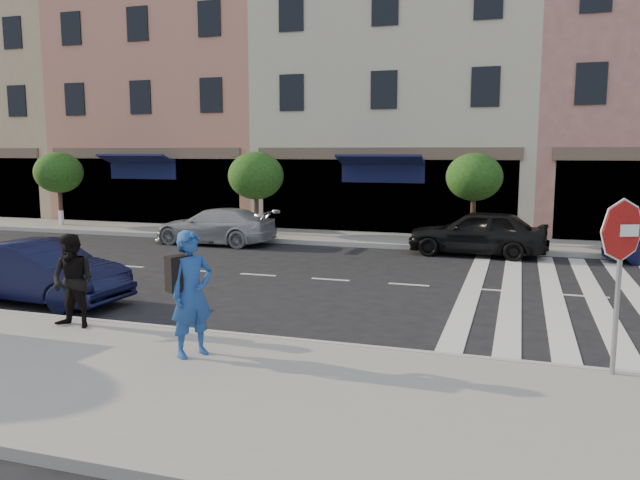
{
  "coord_description": "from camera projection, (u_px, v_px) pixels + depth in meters",
  "views": [
    {
      "loc": [
        4.49,
        -10.87,
        3.24
      ],
      "look_at": [
        0.56,
        1.38,
        1.4
      ],
      "focal_mm": 35.0,
      "sensor_mm": 36.0,
      "label": 1
    }
  ],
  "objects": [
    {
      "name": "ground",
      "position": [
        271.0,
        320.0,
        12.06
      ],
      "size": [
        120.0,
        120.0,
        0.0
      ],
      "primitive_type": "plane",
      "color": "black",
      "rests_on": "ground"
    },
    {
      "name": "sidewalk_near",
      "position": [
        167.0,
        384.0,
        8.52
      ],
      "size": [
        60.0,
        4.5,
        0.15
      ],
      "primitive_type": "cube",
      "color": "gray",
      "rests_on": "ground"
    },
    {
      "name": "sidewalk_far",
      "position": [
        387.0,
        240.0,
        22.42
      ],
      "size": [
        60.0,
        3.0,
        0.15
      ],
      "primitive_type": "cube",
      "color": "gray",
      "rests_on": "ground"
    },
    {
      "name": "building_west_far",
      "position": [
        13.0,
        100.0,
        33.9
      ],
      "size": [
        12.0,
        9.0,
        12.0
      ],
      "primitive_type": "cube",
      "color": "tan",
      "rests_on": "ground"
    },
    {
      "name": "building_west_mid",
      "position": [
        193.0,
        73.0,
        30.43
      ],
      "size": [
        10.0,
        9.0,
        14.0
      ],
      "primitive_type": "cube",
      "color": "tan",
      "rests_on": "ground"
    },
    {
      "name": "building_centre",
      "position": [
        405.0,
        99.0,
        27.46
      ],
      "size": [
        11.0,
        9.0,
        11.0
      ],
      "primitive_type": "cube",
      "color": "beige",
      "rests_on": "ground"
    },
    {
      "name": "street_tree_wa",
      "position": [
        59.0,
        173.0,
        26.15
      ],
      "size": [
        2.0,
        2.0,
        3.05
      ],
      "color": "#473323",
      "rests_on": "sidewalk_far"
    },
    {
      "name": "street_tree_wb",
      "position": [
        256.0,
        176.0,
        23.43
      ],
      "size": [
        2.1,
        2.1,
        3.06
      ],
      "color": "#473323",
      "rests_on": "sidewalk_far"
    },
    {
      "name": "street_tree_c",
      "position": [
        474.0,
        178.0,
        21.0
      ],
      "size": [
        1.9,
        1.9,
        3.04
      ],
      "color": "#473323",
      "rests_on": "sidewalk_far"
    },
    {
      "name": "stop_sign",
      "position": [
        621.0,
        247.0,
        8.45
      ],
      "size": [
        0.81,
        0.37,
        2.46
      ],
      "rotation": [
        0.0,
        0.0,
        0.41
      ],
      "color": "gray",
      "rests_on": "sidewalk_near"
    },
    {
      "name": "photographer",
      "position": [
        192.0,
        294.0,
        9.37
      ],
      "size": [
        0.75,
        0.84,
        1.92
      ],
      "primitive_type": "imported",
      "rotation": [
        0.0,
        0.0,
        1.04
      ],
      "color": "navy",
      "rests_on": "sidewalk_near"
    },
    {
      "name": "walker",
      "position": [
        73.0,
        281.0,
        10.92
      ],
      "size": [
        0.82,
        0.64,
        1.66
      ],
      "primitive_type": "imported",
      "rotation": [
        0.0,
        0.0,
        -0.01
      ],
      "color": "black",
      "rests_on": "sidewalk_near"
    },
    {
      "name": "car_near_mid",
      "position": [
        39.0,
        272.0,
        13.37
      ],
      "size": [
        4.12,
        1.66,
        1.33
      ],
      "primitive_type": "imported",
      "rotation": [
        0.0,
        0.0,
        1.51
      ],
      "color": "black",
      "rests_on": "ground"
    },
    {
      "name": "car_far_left",
      "position": [
        215.0,
        226.0,
        21.85
      ],
      "size": [
        4.4,
        1.87,
        1.26
      ],
      "primitive_type": "imported",
      "rotation": [
        0.0,
        0.0,
        -1.59
      ],
      "color": "#9F9FA4",
      "rests_on": "ground"
    },
    {
      "name": "car_far_mid",
      "position": [
        477.0,
        232.0,
        19.43
      ],
      "size": [
        4.34,
        1.94,
        1.45
      ],
      "primitive_type": "imported",
      "rotation": [
        0.0,
        0.0,
        -1.62
      ],
      "color": "black",
      "rests_on": "ground"
    }
  ]
}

